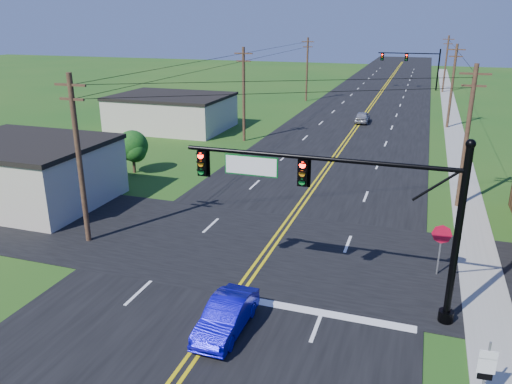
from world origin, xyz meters
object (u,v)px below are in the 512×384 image
(signal_mast_far, at_px, (412,62))
(route_sign, at_px, (486,368))
(signal_mast_main, at_px, (340,198))
(blue_car, at_px, (226,317))
(stop_sign, at_px, (441,239))

(signal_mast_far, relative_size, route_sign, 4.99)
(signal_mast_main, distance_m, signal_mast_far, 72.00)
(signal_mast_far, bearing_deg, blue_car, -92.81)
(signal_mast_far, xyz_separation_m, blue_car, (-3.70, -75.37, -3.90))
(signal_mast_far, distance_m, blue_car, 75.57)
(signal_mast_main, relative_size, route_sign, 5.13)
(blue_car, bearing_deg, stop_sign, 44.21)
(route_sign, height_order, stop_sign, stop_sign)
(blue_car, xyz_separation_m, stop_sign, (7.76, 7.35, 1.20))
(signal_mast_main, distance_m, route_sign, 7.74)
(blue_car, bearing_deg, route_sign, -5.10)
(signal_mast_far, relative_size, blue_car, 2.79)
(route_sign, bearing_deg, signal_mast_far, 88.08)
(blue_car, relative_size, route_sign, 1.79)
(signal_mast_main, distance_m, blue_car, 6.41)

